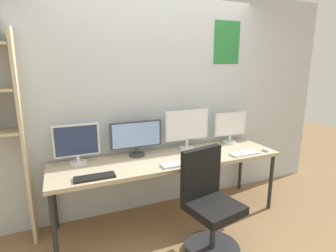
{
  "coord_description": "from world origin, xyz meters",
  "views": [
    {
      "loc": [
        -1.09,
        -1.92,
        1.75
      ],
      "look_at": [
        0.0,
        0.65,
        1.09
      ],
      "focal_mm": 28.06,
      "sensor_mm": 36.0,
      "label": 1
    }
  ],
  "objects_px": {
    "monitor_center_left": "(136,137)",
    "computer_mouse": "(266,150)",
    "office_chair": "(209,211)",
    "keyboard_right": "(245,153)",
    "monitor_center_right": "(187,127)",
    "keyboard_center": "(179,164)",
    "keyboard_left": "(95,177)",
    "monitor_far_left": "(77,143)",
    "monitor_far_right": "(230,126)",
    "desk": "(170,162)"
  },
  "relations": [
    {
      "from": "monitor_center_left",
      "to": "monitor_far_left",
      "type": "bearing_deg",
      "value": -180.0
    },
    {
      "from": "monitor_center_right",
      "to": "monitor_far_right",
      "type": "height_order",
      "value": "monitor_center_right"
    },
    {
      "from": "monitor_far_right",
      "to": "keyboard_right",
      "type": "xyz_separation_m",
      "value": [
        -0.11,
        -0.44,
        -0.21
      ]
    },
    {
      "from": "desk",
      "to": "monitor_center_right",
      "type": "distance_m",
      "value": 0.5
    },
    {
      "from": "desk",
      "to": "monitor_center_right",
      "type": "relative_size",
      "value": 4.53
    },
    {
      "from": "monitor_far_left",
      "to": "keyboard_center",
      "type": "relative_size",
      "value": 1.24
    },
    {
      "from": "keyboard_left",
      "to": "computer_mouse",
      "type": "xyz_separation_m",
      "value": [
        1.98,
        -0.01,
        0.01
      ]
    },
    {
      "from": "keyboard_left",
      "to": "keyboard_right",
      "type": "height_order",
      "value": "same"
    },
    {
      "from": "desk",
      "to": "monitor_center_right",
      "type": "height_order",
      "value": "monitor_center_right"
    },
    {
      "from": "office_chair",
      "to": "monitor_center_left",
      "type": "height_order",
      "value": "monitor_center_left"
    },
    {
      "from": "monitor_far_right",
      "to": "computer_mouse",
      "type": "distance_m",
      "value": 0.53
    },
    {
      "from": "monitor_center_left",
      "to": "computer_mouse",
      "type": "relative_size",
      "value": 6.12
    },
    {
      "from": "monitor_far_right",
      "to": "keyboard_left",
      "type": "bearing_deg",
      "value": -166.1
    },
    {
      "from": "monitor_far_left",
      "to": "computer_mouse",
      "type": "xyz_separation_m",
      "value": [
        2.09,
        -0.45,
        -0.21
      ]
    },
    {
      "from": "monitor_far_right",
      "to": "keyboard_center",
      "type": "distance_m",
      "value": 1.07
    },
    {
      "from": "keyboard_right",
      "to": "monitor_center_right",
      "type": "bearing_deg",
      "value": 139.85
    },
    {
      "from": "monitor_center_left",
      "to": "monitor_center_right",
      "type": "xyz_separation_m",
      "value": [
        0.63,
        0.0,
        0.05
      ]
    },
    {
      "from": "monitor_center_right",
      "to": "keyboard_center",
      "type": "distance_m",
      "value": 0.6
    },
    {
      "from": "monitor_far_right",
      "to": "computer_mouse",
      "type": "bearing_deg",
      "value": -66.42
    },
    {
      "from": "office_chair",
      "to": "keyboard_right",
      "type": "bearing_deg",
      "value": 29.84
    },
    {
      "from": "monitor_center_left",
      "to": "computer_mouse",
      "type": "xyz_separation_m",
      "value": [
        1.46,
        -0.45,
        -0.21
      ]
    },
    {
      "from": "monitor_far_left",
      "to": "computer_mouse",
      "type": "bearing_deg",
      "value": -12.11
    },
    {
      "from": "monitor_center_right",
      "to": "keyboard_center",
      "type": "height_order",
      "value": "monitor_center_right"
    },
    {
      "from": "office_chair",
      "to": "keyboard_right",
      "type": "height_order",
      "value": "office_chair"
    },
    {
      "from": "office_chair",
      "to": "monitor_far_left",
      "type": "bearing_deg",
      "value": 141.76
    },
    {
      "from": "monitor_center_left",
      "to": "monitor_far_right",
      "type": "height_order",
      "value": "monitor_far_right"
    },
    {
      "from": "office_chair",
      "to": "computer_mouse",
      "type": "height_order",
      "value": "office_chair"
    },
    {
      "from": "monitor_far_left",
      "to": "keyboard_center",
      "type": "xyz_separation_m",
      "value": [
        0.95,
        -0.44,
        -0.21
      ]
    },
    {
      "from": "monitor_center_left",
      "to": "keyboard_right",
      "type": "relative_size",
      "value": 1.67
    },
    {
      "from": "keyboard_right",
      "to": "monitor_far_left",
      "type": "bearing_deg",
      "value": 166.1
    },
    {
      "from": "monitor_far_right",
      "to": "keyboard_right",
      "type": "distance_m",
      "value": 0.5
    },
    {
      "from": "desk",
      "to": "keyboard_right",
      "type": "xyz_separation_m",
      "value": [
        0.84,
        -0.23,
        0.06
      ]
    },
    {
      "from": "office_chair",
      "to": "keyboard_center",
      "type": "xyz_separation_m",
      "value": [
        -0.13,
        0.41,
        0.35
      ]
    },
    {
      "from": "monitor_center_left",
      "to": "monitor_far_right",
      "type": "relative_size",
      "value": 1.27
    },
    {
      "from": "monitor_far_left",
      "to": "keyboard_right",
      "type": "distance_m",
      "value": 1.85
    },
    {
      "from": "office_chair",
      "to": "keyboard_left",
      "type": "height_order",
      "value": "office_chair"
    },
    {
      "from": "office_chair",
      "to": "keyboard_center",
      "type": "distance_m",
      "value": 0.55
    },
    {
      "from": "office_chair",
      "to": "keyboard_right",
      "type": "relative_size",
      "value": 2.81
    },
    {
      "from": "keyboard_left",
      "to": "keyboard_center",
      "type": "bearing_deg",
      "value": 0.0
    },
    {
      "from": "desk",
      "to": "keyboard_right",
      "type": "distance_m",
      "value": 0.87
    },
    {
      "from": "desk",
      "to": "office_chair",
      "type": "height_order",
      "value": "office_chair"
    },
    {
      "from": "office_chair",
      "to": "monitor_far_right",
      "type": "height_order",
      "value": "monitor_far_right"
    },
    {
      "from": "keyboard_right",
      "to": "computer_mouse",
      "type": "xyz_separation_m",
      "value": [
        0.3,
        -0.01,
        0.01
      ]
    },
    {
      "from": "office_chair",
      "to": "monitor_far_right",
      "type": "distance_m",
      "value": 1.31
    },
    {
      "from": "monitor_far_left",
      "to": "monitor_far_right",
      "type": "height_order",
      "value": "monitor_far_left"
    },
    {
      "from": "monitor_center_left",
      "to": "monitor_far_right",
      "type": "distance_m",
      "value": 1.26
    },
    {
      "from": "monitor_center_left",
      "to": "computer_mouse",
      "type": "bearing_deg",
      "value": -17.09
    },
    {
      "from": "monitor_far_right",
      "to": "keyboard_right",
      "type": "height_order",
      "value": "monitor_far_right"
    },
    {
      "from": "keyboard_left",
      "to": "monitor_far_left",
      "type": "bearing_deg",
      "value": 103.58
    },
    {
      "from": "monitor_center_right",
      "to": "keyboard_center",
      "type": "xyz_separation_m",
      "value": [
        -0.32,
        -0.44,
        -0.26
      ]
    }
  ]
}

